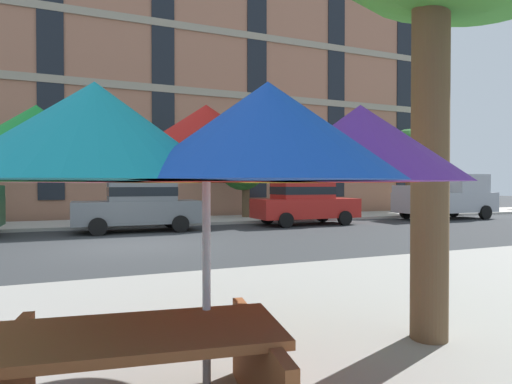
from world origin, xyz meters
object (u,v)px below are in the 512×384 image
(pickup_silver, at_px, (449,198))
(street_tree_right, at_px, (409,153))
(sedan_gray, at_px, (139,205))
(street_tree_middle, at_px, (242,163))
(sedan_red, at_px, (304,202))
(patio_umbrella, at_px, (206,148))
(picnic_table, at_px, (136,376))

(pickup_silver, bearing_deg, street_tree_right, 78.64)
(sedan_gray, bearing_deg, street_tree_right, 12.79)
(sedan_gray, height_order, street_tree_middle, street_tree_middle)
(sedan_red, distance_m, pickup_silver, 8.11)
(sedan_red, height_order, street_tree_middle, street_tree_middle)
(sedan_red, relative_size, patio_umbrella, 1.27)
(patio_umbrella, bearing_deg, picnic_table, -153.61)
(patio_umbrella, relative_size, picnic_table, 1.73)
(sedan_gray, height_order, picnic_table, sedan_gray)
(street_tree_right, xyz_separation_m, patio_umbrella, (-16.66, -16.24, -1.57))
(pickup_silver, bearing_deg, picnic_table, -141.80)
(picnic_table, bearing_deg, street_tree_middle, 67.41)
(sedan_gray, distance_m, sedan_red, 6.77)
(sedan_gray, distance_m, street_tree_middle, 6.47)
(sedan_red, bearing_deg, street_tree_middle, 114.53)
(street_tree_middle, bearing_deg, sedan_gray, -146.95)
(picnic_table, bearing_deg, sedan_gray, 83.02)
(street_tree_middle, bearing_deg, sedan_red, -65.47)
(sedan_red, height_order, street_tree_right, street_tree_right)
(street_tree_middle, distance_m, picnic_table, 17.85)
(street_tree_middle, height_order, picnic_table, street_tree_middle)
(sedan_gray, relative_size, patio_umbrella, 1.27)
(street_tree_right, relative_size, patio_umbrella, 1.42)
(sedan_red, xyz_separation_m, pickup_silver, (8.11, 0.00, 0.08))
(sedan_red, bearing_deg, pickup_silver, 0.00)
(street_tree_middle, bearing_deg, picnic_table, -112.59)
(sedan_red, distance_m, street_tree_middle, 4.12)
(pickup_silver, bearing_deg, sedan_gray, -180.00)
(sedan_red, bearing_deg, street_tree_right, 21.85)
(pickup_silver, relative_size, patio_umbrella, 1.47)
(sedan_red, relative_size, picnic_table, 2.20)
(street_tree_right, bearing_deg, picnic_table, -136.16)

